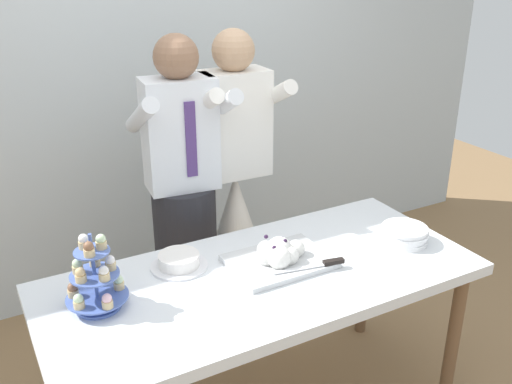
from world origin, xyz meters
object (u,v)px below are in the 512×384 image
round_cake (179,261)px  person_bride (236,231)px  cupcake_stand (95,280)px  plate_stack (404,234)px  person_groom (185,218)px  dessert_table (263,290)px  main_cake_tray (280,256)px

round_cake → person_bride: (0.53, 0.52, -0.22)m
cupcake_stand → round_cake: 0.40m
plate_stack → round_cake: bearing=163.9°
person_groom → person_bride: (0.30, 0.03, -0.16)m
person_groom → plate_stack: bearing=-45.4°
dessert_table → person_bride: bearing=71.4°
main_cake_tray → plate_stack: main_cake_tray is taller
dessert_table → round_cake: (-0.28, 0.22, 0.10)m
dessert_table → cupcake_stand: (-0.65, 0.09, 0.19)m
main_cake_tray → plate_stack: 0.61m
plate_stack → person_groom: (-0.76, 0.77, -0.07)m
person_groom → cupcake_stand: bearing=-134.1°
cupcake_stand → person_groom: bearing=45.9°
person_bride → plate_stack: bearing=-60.6°
dessert_table → main_cake_tray: (0.10, 0.04, 0.11)m
cupcake_stand → round_cake: (0.37, 0.13, -0.09)m
cupcake_stand → round_cake: size_ratio=1.27×
round_cake → plate_stack: bearing=-16.1°
dessert_table → cupcake_stand: 0.69m
plate_stack → person_bride: 0.95m
main_cake_tray → person_bride: size_ratio=0.26×
cupcake_stand → person_bride: (0.90, 0.64, -0.31)m
main_cake_tray → plate_stack: bearing=-9.5°
round_cake → person_bride: size_ratio=0.14×
plate_stack → person_groom: size_ratio=0.13×
plate_stack → round_cake: 1.02m
cupcake_stand → person_groom: size_ratio=0.18×
cupcake_stand → main_cake_tray: 0.76m
round_cake → person_groom: 0.54m
dessert_table → cupcake_stand: bearing=172.0°
main_cake_tray → plate_stack: size_ratio=2.02×
main_cake_tray → person_groom: (-0.16, 0.67, -0.07)m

